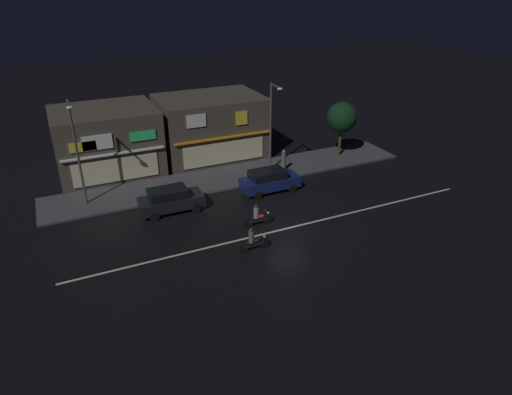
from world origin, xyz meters
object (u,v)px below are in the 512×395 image
parked_car_trailing (171,200)px  parked_car_near_kerb (269,180)px  pedestrian_on_sidewalk (284,161)px  motorcycle_lead (257,217)px  streetlamp_west (76,146)px  traffic_cone (260,186)px  streetlamp_mid (272,121)px  motorcycle_following (253,241)px

parked_car_trailing → parked_car_near_kerb: bearing=0.3°
pedestrian_on_sidewalk → motorcycle_lead: 9.01m
streetlamp_west → parked_car_trailing: (5.11, -3.20, -3.56)m
streetlamp_west → traffic_cone: streetlamp_west is taller
parked_car_near_kerb → traffic_cone: (-0.52, 0.46, -0.59)m
streetlamp_mid → motorcycle_lead: size_ratio=3.71×
pedestrian_on_sidewalk → motorcycle_lead: pedestrian_on_sidewalk is taller
parked_car_trailing → motorcycle_lead: size_ratio=2.26×
streetlamp_mid → parked_car_near_kerb: (-1.73, -3.10, -3.43)m
pedestrian_on_sidewalk → motorcycle_following: 11.91m
streetlamp_mid → pedestrian_on_sidewalk: size_ratio=4.03×
parked_car_trailing → motorcycle_lead: 6.17m
pedestrian_on_sidewalk → motorcycle_following: bearing=113.1°
streetlamp_west → streetlamp_mid: size_ratio=1.03×
streetlamp_west → parked_car_near_kerb: bearing=-14.1°
pedestrian_on_sidewalk → traffic_cone: (-3.16, -2.27, -0.68)m
parked_car_near_kerb → motorcycle_following: 8.15m
parked_car_near_kerb → traffic_cone: size_ratio=7.82×
pedestrian_on_sidewalk → parked_car_trailing: pedestrian_on_sidewalk is taller
streetlamp_mid → pedestrian_on_sidewalk: streetlamp_mid is taller
streetlamp_mid → motorcycle_lead: streetlamp_mid is taller
motorcycle_lead → motorcycle_following: bearing=-121.9°
streetlamp_mid → motorcycle_following: (-6.19, -9.92, -3.67)m
parked_car_trailing → streetlamp_west: bearing=147.9°
streetlamp_mid → pedestrian_on_sidewalk: 3.49m
pedestrian_on_sidewalk → parked_car_trailing: (-10.09, -2.77, -0.08)m
streetlamp_mid → parked_car_trailing: streetlamp_mid is taller
parked_car_trailing → traffic_cone: (6.93, 0.51, -0.59)m
streetlamp_west → parked_car_trailing: bearing=-32.1°
motorcycle_lead → traffic_cone: (2.46, 4.77, -0.36)m
parked_car_near_kerb → streetlamp_west: bearing=-14.1°
streetlamp_west → parked_car_near_kerb: 13.43m
parked_car_near_kerb → parked_car_trailing: (-7.44, -0.04, 0.00)m
parked_car_near_kerb → motorcycle_lead: 5.24m
pedestrian_on_sidewalk → traffic_cone: pedestrian_on_sidewalk is taller
streetlamp_west → pedestrian_on_sidewalk: size_ratio=4.16×
parked_car_trailing → traffic_cone: bearing=4.2°
parked_car_near_kerb → streetlamp_mid: bearing=-119.2°
streetlamp_west → streetlamp_mid: bearing=-0.2°
pedestrian_on_sidewalk → motorcycle_following: size_ratio=0.92×
parked_car_trailing → traffic_cone: 6.97m
streetlamp_mid → pedestrian_on_sidewalk: (0.92, -0.37, -3.35)m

